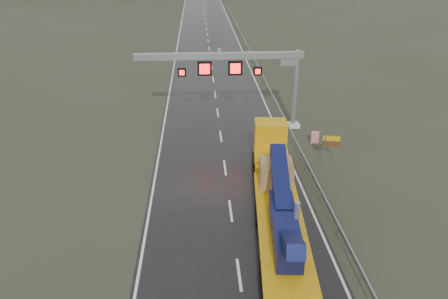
{
  "coord_description": "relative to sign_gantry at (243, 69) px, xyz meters",
  "views": [
    {
      "loc": [
        -1.85,
        -19.68,
        15.7
      ],
      "look_at": [
        -0.28,
        6.58,
        3.2
      ],
      "focal_mm": 35.0,
      "sensor_mm": 36.0,
      "label": 1
    }
  ],
  "objects": [
    {
      "name": "striped_barrier",
      "position": [
        5.9,
        -3.99,
        -5.07
      ],
      "size": [
        0.72,
        0.51,
        1.09
      ],
      "primitive_type": "cube",
      "rotation": [
        0.0,
        0.0,
        -0.28
      ],
      "color": "red",
      "rests_on": "ground"
    },
    {
      "name": "heavy_haul_truck",
      "position": [
        0.84,
        -13.95,
        -3.96
      ],
      "size": [
        4.16,
        18.33,
        4.27
      ],
      "rotation": [
        0.0,
        0.0,
        -0.09
      ],
      "color": "#C4A40A",
      "rests_on": "ground"
    },
    {
      "name": "road",
      "position": [
        -2.1,
        22.01,
        -5.6
      ],
      "size": [
        11.0,
        200.0,
        0.02
      ],
      "primitive_type": "cube",
      "color": "black",
      "rests_on": "ground"
    },
    {
      "name": "exit_sign_pair",
      "position": [
        6.19,
        -7.47,
        -4.03
      ],
      "size": [
        1.3,
        0.33,
        2.26
      ],
      "rotation": [
        0.0,
        0.0,
        -0.21
      ],
      "color": "#9A9CA2",
      "rests_on": "ground"
    },
    {
      "name": "ground",
      "position": [
        -2.1,
        -17.99,
        -5.61
      ],
      "size": [
        400.0,
        400.0,
        0.0
      ],
      "primitive_type": "plane",
      "color": "#2D3122",
      "rests_on": "ground"
    },
    {
      "name": "guardrail",
      "position": [
        4.0,
        12.01,
        -4.91
      ],
      "size": [
        0.2,
        140.0,
        1.4
      ],
      "primitive_type": null,
      "color": "gray",
      "rests_on": "ground"
    },
    {
      "name": "sign_gantry",
      "position": [
        0.0,
        0.0,
        0.0
      ],
      "size": [
        14.9,
        1.2,
        7.42
      ],
      "color": "#A8A8A4",
      "rests_on": "ground"
    }
  ]
}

